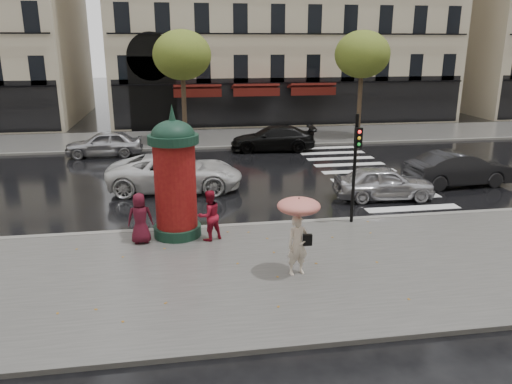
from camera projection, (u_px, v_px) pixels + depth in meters
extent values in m
plane|color=black|center=(275.00, 265.00, 13.78)|extent=(160.00, 160.00, 0.00)
cube|color=#474744|center=(279.00, 271.00, 13.29)|extent=(90.00, 7.00, 0.12)
cube|color=#474744|center=(217.00, 138.00, 31.72)|extent=(90.00, 6.00, 0.12)
cube|color=slate|center=(258.00, 225.00, 16.59)|extent=(90.00, 0.25, 0.14)
cube|color=slate|center=(221.00, 147.00, 28.88)|extent=(90.00, 0.25, 0.14)
cube|color=silver|center=(359.00, 171.00, 23.77)|extent=(3.60, 11.75, 0.01)
cylinder|color=#38281C|center=(184.00, 100.00, 29.74)|extent=(0.28, 0.28, 5.20)
ellipsoid|color=#3B5B1C|center=(182.00, 55.00, 28.99)|extent=(3.40, 3.40, 2.89)
cylinder|color=#38281C|center=(360.00, 97.00, 31.42)|extent=(0.28, 0.28, 5.20)
ellipsoid|color=#3B5B1C|center=(362.00, 54.00, 30.67)|extent=(3.40, 3.40, 2.89)
imported|color=beige|center=(298.00, 245.00, 12.78)|extent=(0.65, 0.50, 1.59)
cylinder|color=black|center=(298.00, 226.00, 12.63)|extent=(0.02, 0.02, 1.00)
ellipsoid|color=#C42459|center=(299.00, 206.00, 12.47)|extent=(1.10, 1.10, 0.39)
cone|color=black|center=(299.00, 198.00, 12.41)|extent=(0.04, 0.04, 0.08)
cube|color=black|center=(307.00, 240.00, 12.71)|extent=(0.23, 0.11, 0.30)
imported|color=maroon|center=(209.00, 215.00, 15.03)|extent=(0.94, 0.87, 1.56)
imported|color=#4E0F1E|center=(140.00, 218.00, 14.81)|extent=(0.77, 0.51, 1.54)
cylinder|color=#123022|center=(178.00, 230.00, 15.56)|extent=(1.47, 1.47, 0.31)
cylinder|color=maroon|center=(175.00, 185.00, 15.14)|extent=(1.26, 1.26, 2.62)
cylinder|color=#123022|center=(173.00, 139.00, 14.73)|extent=(1.51, 1.51, 0.26)
ellipsoid|color=#123022|center=(173.00, 135.00, 14.70)|extent=(1.30, 1.30, 0.91)
cone|color=#123022|center=(172.00, 112.00, 14.51)|extent=(0.21, 0.21, 0.47)
cylinder|color=black|center=(354.00, 169.00, 16.25)|extent=(0.11, 0.11, 3.62)
cube|color=black|center=(358.00, 138.00, 15.75)|extent=(0.23, 0.17, 0.63)
imported|color=#AEADB2|center=(384.00, 182.00, 19.44)|extent=(3.98, 1.85, 1.32)
imported|color=black|center=(459.00, 169.00, 21.25)|extent=(4.55, 1.84, 1.47)
imported|color=silver|center=(176.00, 172.00, 20.57)|extent=(5.69, 3.00, 1.53)
imported|color=black|center=(273.00, 138.00, 28.19)|extent=(4.91, 2.36, 1.38)
imported|color=#A2A1A6|center=(104.00, 144.00, 26.79)|extent=(4.06, 1.69, 1.37)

